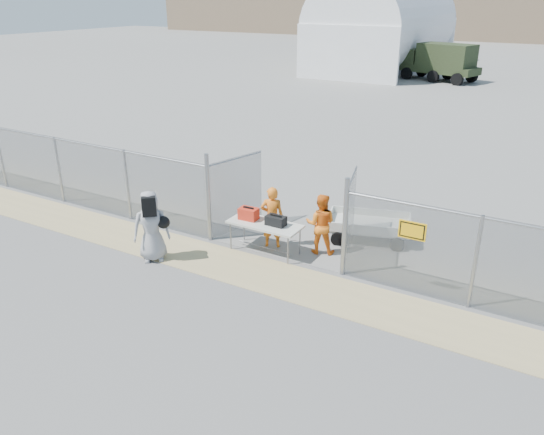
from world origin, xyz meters
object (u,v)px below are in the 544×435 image
Objects in this scene: security_worker_right at (321,224)px; visitor at (151,226)px; security_worker_left at (272,217)px; folding_table at (265,238)px; utility_trailer at (369,227)px.

visitor is at bearing 16.94° from security_worker_right.
security_worker_left is 1.33m from security_worker_right.
security_worker_left is at bearing 90.99° from folding_table.
security_worker_left is 1.04× the size of security_worker_right.
folding_table is 1.14× the size of security_worker_left.
security_worker_left is at bearing 1.54° from visitor.
utility_trailer is at bearing 46.28° from folding_table.
security_worker_right is at bearing -7.10° from visitor.
security_worker_left reaches higher than folding_table.
visitor is 5.97m from utility_trailer.
security_worker_left is 3.18m from visitor.
visitor is (-2.30, -2.19, 0.08)m from security_worker_left.
folding_table is 1.05× the size of visitor.
security_worker_left is at bearing -4.15° from security_worker_right.
visitor is (-3.58, -2.51, 0.11)m from security_worker_right.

